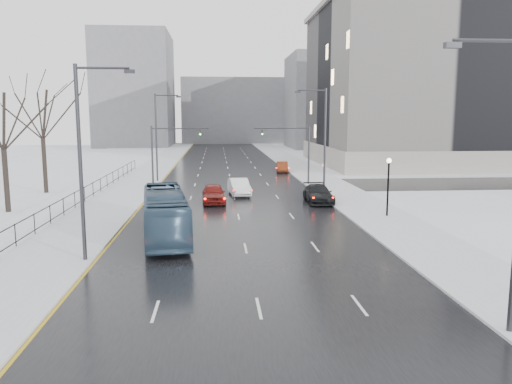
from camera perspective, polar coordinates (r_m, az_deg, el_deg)
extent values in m
cube|color=black|center=(65.94, -3.11, 2.14)|extent=(16.00, 150.00, 0.04)
cube|color=black|center=(54.04, -2.79, 0.71)|extent=(130.00, 10.00, 0.04)
cube|color=silver|center=(66.52, -12.20, 2.06)|extent=(5.00, 150.00, 0.16)
cube|color=silver|center=(67.01, 5.91, 2.26)|extent=(5.00, 150.00, 0.16)
cube|color=white|center=(68.45, -20.10, 1.89)|extent=(14.00, 150.00, 0.12)
cube|color=black|center=(37.79, -22.05, -1.22)|extent=(0.04, 70.00, 0.05)
cube|color=black|center=(37.96, -21.97, -2.70)|extent=(0.04, 70.00, 0.05)
cylinder|color=black|center=(37.89, -22.00, -2.11)|extent=(0.06, 0.06, 1.30)
cylinder|color=#2D2D33|center=(17.92, 25.44, 15.35)|extent=(2.60, 0.12, 0.12)
cube|color=#2D2D33|center=(17.31, 21.54, 15.34)|extent=(0.50, 0.25, 0.18)
cylinder|color=#2D2D33|center=(46.65, 7.88, 5.53)|extent=(0.20, 0.20, 10.00)
cylinder|color=#2D2D33|center=(46.38, 6.40, 11.47)|extent=(2.60, 0.12, 0.12)
cube|color=#2D2D33|center=(46.15, 4.79, 11.32)|extent=(0.50, 0.25, 0.18)
cylinder|color=#2D2D33|center=(26.52, -19.43, 2.83)|extent=(0.20, 0.20, 10.00)
cylinder|color=#2D2D33|center=(26.20, -17.15, 13.39)|extent=(2.60, 0.12, 0.12)
cube|color=#2D2D33|center=(25.95, -14.26, 13.22)|extent=(0.50, 0.25, 0.18)
cylinder|color=#2D2D33|center=(57.96, -11.33, 6.03)|extent=(0.20, 0.20, 10.00)
cylinder|color=#2D2D33|center=(57.82, -10.17, 10.82)|extent=(2.60, 0.12, 0.12)
cube|color=#2D2D33|center=(57.70, -8.86, 10.70)|extent=(0.50, 0.25, 0.18)
cylinder|color=black|center=(38.03, 14.84, 0.33)|extent=(0.14, 0.14, 4.00)
sphere|color=#FFE5B2|center=(37.80, 14.97, 3.49)|extent=(0.36, 0.36, 0.36)
cylinder|color=#2D2D33|center=(54.59, 6.05, 4.16)|extent=(0.20, 0.20, 6.50)
cylinder|color=#2D2D33|center=(53.97, 2.94, 7.28)|extent=(6.00, 0.12, 0.12)
imported|color=#2D2D33|center=(53.76, 0.70, 6.65)|extent=(0.15, 0.18, 0.90)
sphere|color=#19FF33|center=(53.61, 0.72, 6.64)|extent=(0.16, 0.16, 0.16)
cylinder|color=#2D2D33|center=(54.10, -11.77, 3.99)|extent=(0.20, 0.20, 6.50)
cylinder|color=#2D2D33|center=(53.66, -8.66, 7.19)|extent=(6.00, 0.12, 0.12)
imported|color=#2D2D33|center=(53.57, -6.39, 6.59)|extent=(0.15, 0.18, 0.90)
sphere|color=#19FF33|center=(53.42, -6.40, 6.58)|extent=(0.16, 0.16, 0.16)
cylinder|color=#2D2D33|center=(51.02, 7.72, 1.74)|extent=(0.06, 0.06, 2.50)
cylinder|color=white|center=(50.90, 7.75, 3.03)|extent=(0.60, 0.03, 0.60)
torus|color=#B20C0C|center=(50.90, 7.75, 3.03)|extent=(0.58, 0.06, 0.58)
cube|color=gray|center=(85.82, 21.14, 11.09)|extent=(40.00, 30.00, 24.00)
cube|color=gray|center=(87.36, 21.61, 19.23)|extent=(41.00, 31.00, 0.80)
cube|color=gray|center=(85.90, 20.76, 4.09)|extent=(40.60, 30.60, 3.00)
cube|color=slate|center=(124.13, 9.43, 10.14)|extent=(24.00, 20.00, 22.00)
cube|color=slate|center=(132.26, -13.65, 11.22)|extent=(18.00, 22.00, 28.00)
cube|color=slate|center=(145.62, -2.34, 9.22)|extent=(30.00, 18.00, 18.00)
imported|color=#354E67|center=(31.24, -10.37, -2.47)|extent=(3.92, 10.84, 2.95)
imported|color=maroon|center=(43.27, -4.86, -0.17)|extent=(2.17, 4.92, 1.65)
imported|color=white|center=(47.39, -1.96, 0.59)|extent=(2.19, 4.99, 1.59)
imported|color=black|center=(43.65, 7.14, -0.21)|extent=(2.18, 5.27, 1.52)
imported|color=maroon|center=(67.33, 3.01, 2.88)|extent=(1.87, 4.35, 1.39)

